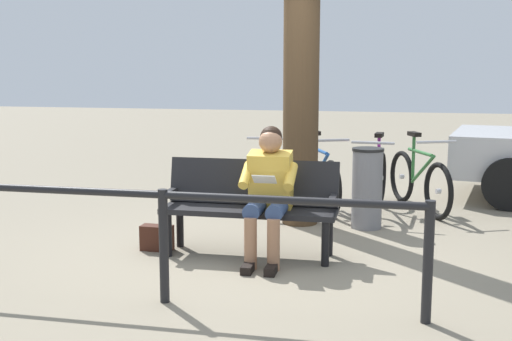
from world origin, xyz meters
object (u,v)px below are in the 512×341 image
(person_reading, at_px, (269,187))
(bicycle_orange, at_px, (271,176))
(bench, at_px, (251,200))
(tree_trunk, at_px, (302,34))
(litter_bin, at_px, (367,188))
(bicycle_black, at_px, (319,179))
(handbag, at_px, (157,238))
(bicycle_blue, at_px, (419,181))
(bicycle_green, at_px, (376,182))

(person_reading, bearing_deg, bicycle_orange, -79.72)
(bench, bearing_deg, tree_trunk, -102.02)
(tree_trunk, bearing_deg, litter_bin, 175.43)
(bench, xyz_separation_m, tree_trunk, (-0.26, -1.29, 1.56))
(bicycle_black, distance_m, bicycle_orange, 0.62)
(handbag, xyz_separation_m, bicycle_blue, (-2.46, -2.35, 0.24))
(bicycle_blue, relative_size, bicycle_black, 1.00)
(bicycle_orange, bearing_deg, bicycle_green, 77.17)
(litter_bin, bearing_deg, bicycle_orange, -38.64)
(bicycle_blue, bearing_deg, bicycle_orange, -112.99)
(tree_trunk, relative_size, bicycle_blue, 2.64)
(bench, height_order, bicycle_orange, bicycle_orange)
(bicycle_blue, relative_size, bicycle_orange, 0.93)
(tree_trunk, bearing_deg, bicycle_green, -136.44)
(bicycle_green, height_order, bicycle_black, same)
(litter_bin, relative_size, bicycle_blue, 0.56)
(bicycle_green, bearing_deg, handbag, -37.47)
(bicycle_green, xyz_separation_m, bicycle_black, (0.70, -0.11, 0.00))
(person_reading, bearing_deg, litter_bin, -120.28)
(handbag, height_order, bicycle_black, bicycle_black)
(bicycle_blue, bearing_deg, person_reading, -52.93)
(bench, relative_size, litter_bin, 1.85)
(litter_bin, distance_m, bicycle_blue, 1.17)
(bench, relative_size, bicycle_blue, 1.03)
(bench, height_order, bicycle_green, bicycle_green)
(bicycle_blue, height_order, bicycle_green, same)
(bicycle_orange, bearing_deg, litter_bin, 46.57)
(person_reading, xyz_separation_m, bicycle_orange, (0.46, -2.40, -0.31))
(person_reading, xyz_separation_m, bicycle_green, (-0.86, -2.22, -0.31))
(handbag, height_order, bicycle_orange, bicycle_orange)
(handbag, relative_size, bicycle_green, 0.18)
(tree_trunk, relative_size, bicycle_green, 2.46)
(person_reading, distance_m, handbag, 1.22)
(litter_bin, bearing_deg, tree_trunk, -4.57)
(person_reading, bearing_deg, handbag, -4.38)
(handbag, bearing_deg, bicycle_orange, -105.16)
(handbag, xyz_separation_m, tree_trunk, (-1.15, -1.38, 1.94))
(bench, distance_m, bicycle_blue, 2.75)
(person_reading, bearing_deg, bicycle_blue, -119.96)
(litter_bin, bearing_deg, bicycle_black, -55.52)
(tree_trunk, bearing_deg, handbag, 50.17)
(litter_bin, bearing_deg, handbag, 35.03)
(person_reading, height_order, tree_trunk, tree_trunk)
(handbag, xyz_separation_m, bicycle_black, (-1.25, -2.25, 0.24))
(bench, bearing_deg, bicycle_black, -100.01)
(bench, xyz_separation_m, litter_bin, (-1.00, -1.23, -0.07))
(person_reading, relative_size, bicycle_orange, 0.72)
(bicycle_orange, bearing_deg, handbag, -19.94)
(handbag, xyz_separation_m, bicycle_orange, (-0.63, -2.33, 0.24))
(handbag, xyz_separation_m, bicycle_green, (-1.95, -2.14, 0.24))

